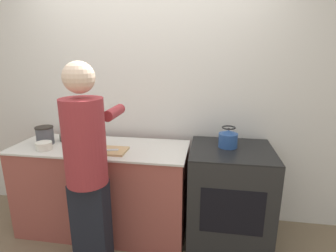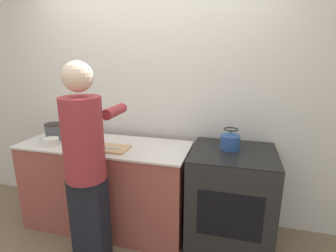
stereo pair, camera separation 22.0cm
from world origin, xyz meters
name	(u,v)px [view 1 (the left image)]	position (x,y,z in m)	size (l,w,h in m)	color
ground_plane	(134,252)	(0.00, 0.00, 0.00)	(12.00, 12.00, 0.00)	#7A664C
wall_back	(149,96)	(0.00, 0.73, 1.30)	(8.00, 0.05, 2.60)	silver
counter	(103,189)	(-0.38, 0.30, 0.44)	(1.64, 0.62, 0.88)	#9E4C42
oven	(229,196)	(0.83, 0.33, 0.46)	(0.72, 0.66, 0.91)	black
person	(87,164)	(-0.27, -0.19, 0.92)	(0.35, 0.59, 1.67)	black
cutting_board	(105,150)	(-0.28, 0.18, 0.89)	(0.38, 0.22, 0.02)	tan
knife	(105,150)	(-0.27, 0.16, 0.90)	(0.22, 0.08, 0.01)	silver
kettle	(228,139)	(0.79, 0.38, 0.99)	(0.17, 0.17, 0.19)	#284C8C
bowl_prep	(44,146)	(-0.85, 0.14, 0.92)	(0.14, 0.14, 0.07)	silver
bowl_mixing	(70,137)	(-0.76, 0.44, 0.91)	(0.19, 0.19, 0.06)	brown
canister_jar	(45,135)	(-0.93, 0.28, 0.97)	(0.17, 0.17, 0.17)	#4C4C51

